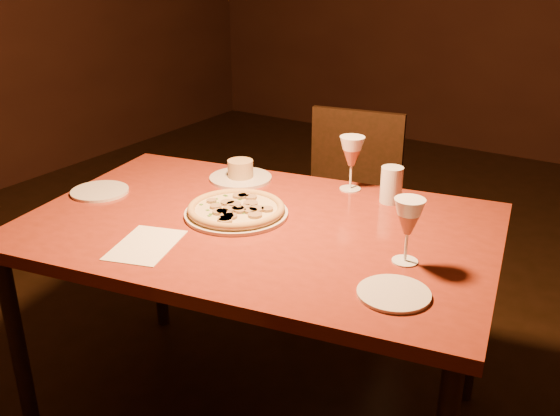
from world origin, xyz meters
The scene contains 11 objects.
floor centered at (0.00, 0.00, 0.00)m, with size 7.00×7.00×0.00m, color black.
dining_table centered at (-0.05, -0.26, 0.74)m, with size 1.66×1.22×0.81m.
chair_far centered at (-0.21, 0.70, 0.52)m, with size 0.52×0.52×0.93m.
pizza_plate centered at (-0.15, -0.25, 0.83)m, with size 0.35×0.35×0.04m.
ramekin_saucer centered at (-0.34, 0.04, 0.83)m, with size 0.24×0.24×0.08m.
wine_glass_far centered at (0.06, 0.17, 0.91)m, with size 0.09×0.09×0.20m, color #A35C44, non-canonical shape.
wine_glass_right centered at (0.45, -0.26, 0.90)m, with size 0.09×0.09×0.19m, color #A35C44, non-canonical shape.
water_tumbler centered at (0.23, 0.14, 0.87)m, with size 0.08×0.08×0.13m, color silver.
side_plate_left centered at (-0.69, -0.35, 0.81)m, with size 0.21×0.21×0.01m, color silver.
side_plate_near centered at (0.50, -0.45, 0.81)m, with size 0.19×0.19×0.01m, color silver.
menu_card centered at (-0.24, -0.58, 0.81)m, with size 0.17×0.25×0.00m, color white.
Camera 1 is at (1.00, -1.77, 1.64)m, focal length 40.00 mm.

